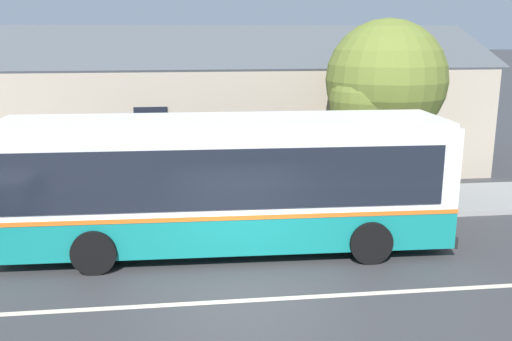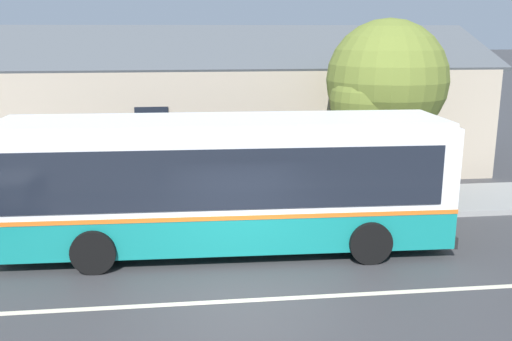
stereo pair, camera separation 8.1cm
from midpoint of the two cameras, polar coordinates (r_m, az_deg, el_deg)
name	(u,v)px [view 1 (the left image)]	position (r m, az deg, el deg)	size (l,w,h in m)	color
ground_plane	(245,301)	(11.68, -1.28, -12.89)	(300.00, 300.00, 0.00)	#38383A
sidewalk_far	(224,207)	(17.21, -3.32, -3.71)	(60.00, 3.00, 0.15)	gray
lane_divider_stripe	(245,301)	(11.68, -1.28, -12.87)	(60.00, 0.16, 0.01)	beige
community_building	(157,111)	(23.54, -9.97, 5.86)	(25.02, 8.62, 6.50)	tan
transit_bus	(225,180)	(13.77, -3.31, -1.00)	(10.84, 2.98, 3.23)	#147F7A
street_tree_primary	(383,84)	(18.38, 12.42, 8.43)	(3.78, 3.78, 5.64)	#4C3828
bus_stop_sign	(438,158)	(17.36, 17.62, 1.15)	(0.36, 0.07, 2.40)	gray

